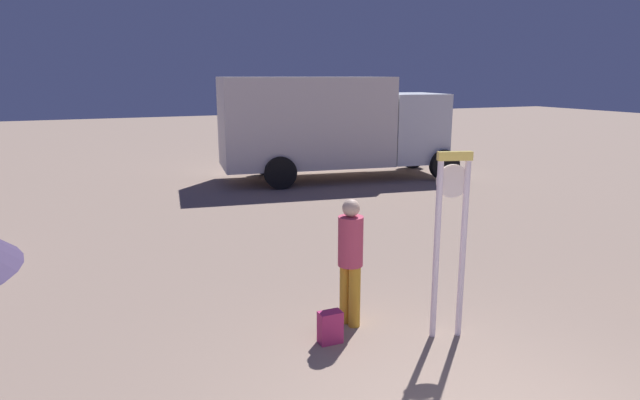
# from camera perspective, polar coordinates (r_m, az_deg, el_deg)

# --- Properties ---
(standing_clock) EXTENTS (0.40, 0.20, 2.23)m
(standing_clock) POSITION_cam_1_polar(r_m,az_deg,el_deg) (6.46, 13.52, -2.84)
(standing_clock) COLOR white
(standing_clock) RESTS_ON ground_plane
(person_near_clock) EXTENTS (0.31, 0.31, 1.61)m
(person_near_clock) POSITION_cam_1_polar(r_m,az_deg,el_deg) (6.71, 3.20, -5.85)
(person_near_clock) COLOR gold
(person_near_clock) RESTS_ON ground_plane
(backpack) EXTENTS (0.27, 0.20, 0.38)m
(backpack) POSITION_cam_1_polar(r_m,az_deg,el_deg) (6.53, 1.05, -13.17)
(backpack) COLOR #B32B61
(backpack) RESTS_ON ground_plane
(box_truck_near) EXTENTS (7.16, 3.30, 3.02)m
(box_truck_near) POSITION_cam_1_polar(r_m,az_deg,el_deg) (16.37, 0.96, 7.97)
(box_truck_near) COLOR silver
(box_truck_near) RESTS_ON ground_plane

